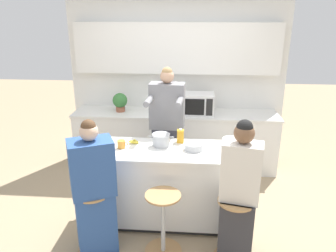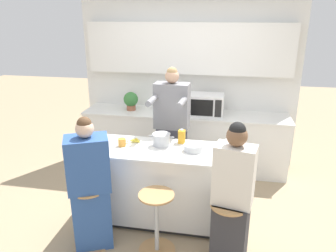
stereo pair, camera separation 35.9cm
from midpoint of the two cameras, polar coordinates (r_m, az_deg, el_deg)
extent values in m
plane|color=tan|center=(4.06, 2.45, -15.95)|extent=(16.00, 16.00, 0.00)
cube|color=silver|center=(5.19, 5.55, 8.19)|extent=(3.34, 0.06, 2.70)
cube|color=white|center=(5.01, 5.61, 13.29)|extent=(3.08, 0.16, 0.75)
cube|color=white|center=(5.14, 4.87, -2.65)|extent=(3.08, 0.58, 0.86)
cube|color=silver|center=(4.99, 5.02, 2.08)|extent=(3.11, 0.61, 0.03)
cube|color=black|center=(4.05, 2.45, -15.61)|extent=(1.63, 0.54, 0.06)
cube|color=white|center=(3.81, 2.55, -10.19)|extent=(1.71, 0.62, 0.82)
cube|color=silver|center=(3.62, 2.65, -4.35)|extent=(1.75, 0.66, 0.03)
cylinder|color=tan|center=(3.77, -10.15, -19.41)|extent=(0.38, 0.38, 0.01)
cylinder|color=#B7BABC|center=(3.58, -10.47, -15.35)|extent=(0.04, 0.04, 0.63)
cylinder|color=tan|center=(3.40, -10.81, -10.81)|extent=(0.36, 0.36, 0.02)
cylinder|color=tan|center=(3.63, 1.10, -20.84)|extent=(0.38, 0.38, 0.01)
cylinder|color=#B7BABC|center=(3.43, 1.13, -16.69)|extent=(0.04, 0.04, 0.63)
cylinder|color=tan|center=(3.25, 1.17, -12.03)|extent=(0.36, 0.36, 0.02)
cylinder|color=#B7BABC|center=(3.37, 13.44, -17.99)|extent=(0.04, 0.04, 0.63)
cylinder|color=tan|center=(3.19, 13.91, -13.30)|extent=(0.36, 0.36, 0.02)
cube|color=#383842|center=(4.37, 3.01, -6.11)|extent=(0.38, 0.24, 0.94)
cube|color=slate|center=(4.10, 3.19, 3.48)|extent=(0.44, 0.24, 0.58)
cylinder|color=slate|center=(3.86, -0.18, 4.42)|extent=(0.09, 0.32, 0.07)
cylinder|color=slate|center=(3.79, 5.15, 4.06)|extent=(0.09, 0.32, 0.07)
sphere|color=tan|center=(4.02, 3.29, 8.62)|extent=(0.18, 0.18, 0.17)
sphere|color=#A37F51|center=(4.01, 3.30, 9.28)|extent=(0.14, 0.14, 0.13)
cube|color=#2D5193|center=(3.56, -10.13, -15.40)|extent=(0.46, 0.40, 0.67)
cube|color=#2D5193|center=(3.26, -10.76, -6.55)|extent=(0.49, 0.43, 0.55)
sphere|color=#DBB293|center=(3.12, -11.17, -0.53)|extent=(0.23, 0.23, 0.17)
sphere|color=#513823|center=(3.10, -11.23, 0.30)|extent=(0.19, 0.19, 0.14)
cube|color=#333338|center=(3.39, 13.85, -17.72)|extent=(0.37, 0.33, 0.67)
cube|color=silver|center=(3.07, 14.78, -8.39)|extent=(0.40, 0.29, 0.57)
sphere|color=brown|center=(2.91, 15.41, -1.75)|extent=(0.22, 0.22, 0.19)
sphere|color=black|center=(2.89, 15.50, -0.80)|extent=(0.18, 0.18, 0.15)
cylinder|color=#B7BABC|center=(3.69, 1.63, -2.50)|extent=(0.19, 0.19, 0.13)
cylinder|color=#B7BABC|center=(3.66, 1.64, -1.47)|extent=(0.20, 0.20, 0.01)
cylinder|color=#B7BABC|center=(3.69, -0.22, -1.75)|extent=(0.05, 0.01, 0.01)
cylinder|color=#B7BABC|center=(3.66, 3.51, -2.00)|extent=(0.05, 0.01, 0.01)
cylinder|color=white|center=(3.76, 14.05, -3.19)|extent=(0.22, 0.22, 0.07)
cylinder|color=#B7BABC|center=(3.59, 7.28, -3.81)|extent=(0.21, 0.21, 0.07)
cylinder|color=orange|center=(3.69, -5.31, -2.92)|extent=(0.09, 0.09, 0.09)
torus|color=orange|center=(3.68, -4.49, -2.92)|extent=(0.04, 0.01, 0.04)
ellipsoid|color=yellow|center=(3.79, -3.13, -2.68)|extent=(0.11, 0.04, 0.05)
ellipsoid|color=yellow|center=(3.82, -3.42, -2.48)|extent=(0.08, 0.10, 0.05)
ellipsoid|color=yellow|center=(3.81, -2.62, -2.54)|extent=(0.09, 0.09, 0.05)
cube|color=gold|center=(3.77, 5.13, -1.92)|extent=(0.08, 0.08, 0.15)
cylinder|color=white|center=(3.75, 5.17, -0.73)|extent=(0.03, 0.03, 0.02)
cube|color=white|center=(4.89, 8.74, 3.66)|extent=(0.51, 0.35, 0.31)
cube|color=black|center=(4.72, 8.08, 3.12)|extent=(0.32, 0.01, 0.24)
cube|color=black|center=(4.71, 10.89, 2.95)|extent=(0.09, 0.01, 0.25)
cylinder|color=#93563D|center=(5.12, -4.45, 3.19)|extent=(0.14, 0.14, 0.08)
sphere|color=#387538|center=(5.08, -4.49, 4.65)|extent=(0.22, 0.22, 0.22)
camera|label=1|loc=(0.18, -87.14, 1.01)|focal=35.00mm
camera|label=2|loc=(0.18, 92.86, -1.01)|focal=35.00mm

